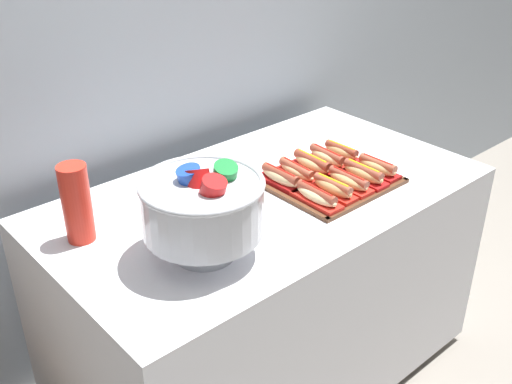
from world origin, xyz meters
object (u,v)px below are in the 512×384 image
object	(u,v)px
hot_dog_9	(341,153)
cup_stack	(77,203)
punch_bowl	(203,206)
hot_dog_7	(312,164)
buffet_table	(265,285)
hot_dog_2	(348,182)
serving_tray	(329,181)
hot_dog_6	(297,172)
hot_dog_5	(281,178)
hot_dog_8	(327,158)
hot_dog_1	(333,188)
hot_dog_0	(317,197)
hot_dog_4	(377,168)
hot_dog_3	(363,174)

from	to	relation	value
hot_dog_9	cup_stack	world-z (taller)	cup_stack
hot_dog_9	punch_bowl	xyz separation A→B (m)	(-0.73, -0.15, 0.12)
hot_dog_7	cup_stack	world-z (taller)	cup_stack
buffet_table	cup_stack	bearing A→B (deg)	166.22
hot_dog_2	hot_dog_9	distance (m)	0.22
hot_dog_9	serving_tray	bearing A→B (deg)	-151.43
hot_dog_6	serving_tray	bearing A→B (deg)	-47.96
hot_dog_5	hot_dog_8	bearing A→B (deg)	-0.24
hot_dog_6	buffet_table	bearing A→B (deg)	176.62
hot_dog_1	hot_dog_9	xyz separation A→B (m)	(0.23, 0.16, -0.00)
hot_dog_0	cup_stack	world-z (taller)	cup_stack
hot_dog_6	hot_dog_9	size ratio (longest dim) A/B	1.14
hot_dog_6	hot_dog_4	bearing A→B (deg)	-36.49
cup_stack	hot_dog_7	bearing A→B (deg)	-10.82
hot_dog_0	hot_dog_9	bearing A→B (deg)	28.57
hot_dog_2	punch_bowl	distance (m)	0.59
hot_dog_5	hot_dog_9	bearing A→B (deg)	-0.24
hot_dog_3	buffet_table	bearing A→B (deg)	148.58
buffet_table	hot_dog_7	size ratio (longest dim) A/B	8.20
hot_dog_1	hot_dog_4	size ratio (longest dim) A/B	1.04
hot_dog_5	buffet_table	bearing A→B (deg)	172.71
hot_dog_1	hot_dog_4	distance (m)	0.23
hot_dog_8	punch_bowl	distance (m)	0.68
hot_dog_7	punch_bowl	xyz separation A→B (m)	(-0.58, -0.15, 0.12)
serving_tray	hot_dog_5	world-z (taller)	hot_dog_5
hot_dog_3	hot_dog_7	size ratio (longest dim) A/B	0.99
hot_dog_4	hot_dog_7	world-z (taller)	hot_dog_7
hot_dog_4	hot_dog_8	distance (m)	0.18
hot_dog_4	hot_dog_7	distance (m)	0.22
serving_tray	buffet_table	bearing A→B (deg)	156.57
hot_dog_5	punch_bowl	xyz separation A→B (m)	(-0.43, -0.15, 0.12)
buffet_table	hot_dog_1	world-z (taller)	hot_dog_1
hot_dog_0	hot_dog_8	distance (m)	0.28
hot_dog_0	punch_bowl	size ratio (longest dim) A/B	0.54
hot_dog_9	punch_bowl	world-z (taller)	punch_bowl
hot_dog_7	cup_stack	bearing A→B (deg)	169.18
hot_dog_1	hot_dog_9	size ratio (longest dim) A/B	1.09
hot_dog_3	cup_stack	distance (m)	0.93
hot_dog_2	hot_dog_3	bearing A→B (deg)	-0.24
hot_dog_5	hot_dog_8	world-z (taller)	hot_dog_8
hot_dog_9	hot_dog_0	bearing A→B (deg)	-151.43
hot_dog_5	punch_bowl	distance (m)	0.47
cup_stack	serving_tray	bearing A→B (deg)	-16.42
serving_tray	hot_dog_2	world-z (taller)	hot_dog_2
hot_dog_5	hot_dog_9	size ratio (longest dim) A/B	1.15
hot_dog_1	hot_dog_2	bearing A→B (deg)	-0.24
hot_dog_2	hot_dog_7	bearing A→B (deg)	89.76
hot_dog_7	cup_stack	xyz separation A→B (m)	(-0.80, 0.15, 0.08)
hot_dog_2	hot_dog_1	bearing A→B (deg)	179.76
hot_dog_4	hot_dog_7	size ratio (longest dim) A/B	0.91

